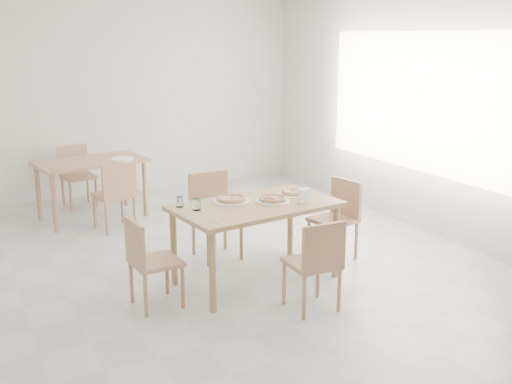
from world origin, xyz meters
name	(u,v)px	position (x,y,z in m)	size (l,w,h in m)	color
room	(417,102)	(2.98, 0.30, 1.50)	(7.28, 7.00, 7.00)	beige
main_table	(256,213)	(0.53, -0.37, 0.67)	(1.59, 1.03, 0.75)	#A28153
chair_south	(317,259)	(0.67, -1.19, 0.46)	(0.40, 0.40, 0.80)	tan
chair_north	(213,208)	(0.45, 0.44, 0.51)	(0.45, 0.45, 0.88)	tan
chair_west	(147,257)	(-0.54, -0.48, 0.45)	(0.41, 0.41, 0.78)	tan
chair_east	(338,213)	(1.58, -0.19, 0.47)	(0.47, 0.47, 0.81)	tan
plate_margherita	(232,201)	(0.36, -0.22, 0.76)	(0.34, 0.34, 0.02)	white
plate_mushroom	(293,194)	(0.99, -0.27, 0.76)	(0.30, 0.30, 0.02)	white
plate_pepperoni	(273,201)	(0.70, -0.39, 0.76)	(0.32, 0.32, 0.02)	white
pizza_margherita	(232,199)	(0.36, -0.22, 0.78)	(0.36, 0.36, 0.03)	#E6A46C
pizza_mushroom	(293,192)	(0.99, -0.27, 0.78)	(0.29, 0.29, 0.03)	#E6A46C
pizza_pepperoni	(273,199)	(0.70, -0.39, 0.78)	(0.27, 0.27, 0.03)	#E6A46C
tumbler_a	(180,202)	(-0.12, -0.14, 0.80)	(0.07, 0.07, 0.09)	white
tumbler_b	(196,204)	(-0.03, -0.31, 0.80)	(0.08, 0.08, 0.10)	white
napkin_holder	(304,196)	(0.92, -0.56, 0.82)	(0.14, 0.09, 0.14)	silver
fork_a	(229,219)	(0.10, -0.71, 0.75)	(0.01, 0.17, 0.01)	silver
fork_b	(213,220)	(-0.02, -0.67, 0.75)	(0.01, 0.17, 0.01)	silver
second_table	(91,168)	(-0.38, 2.36, 0.65)	(1.40, 0.94, 0.75)	tan
chair_back_s	(116,191)	(-0.24, 1.69, 0.48)	(0.48, 0.48, 0.84)	tan
chair_back_n	(76,171)	(-0.44, 3.06, 0.47)	(0.45, 0.45, 0.82)	tan
plate_empty	(122,159)	(-0.02, 2.22, 0.76)	(0.28, 0.28, 0.02)	white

